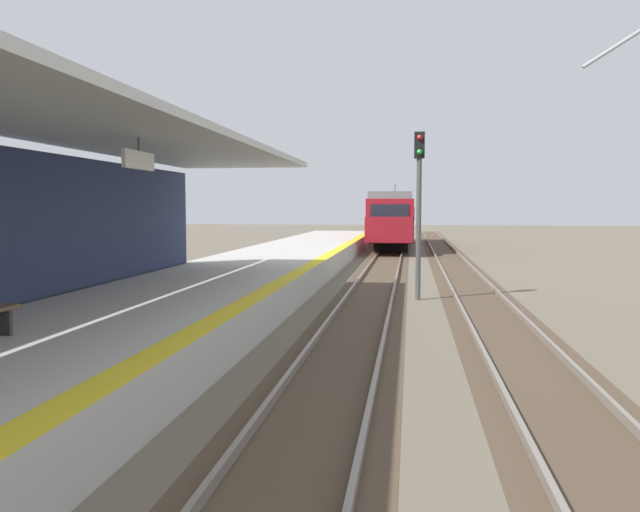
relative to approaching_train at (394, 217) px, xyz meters
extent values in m
cube|color=#B7B5AD|center=(-4.40, -32.57, -1.73)|extent=(5.00, 80.00, 0.90)
cube|color=yellow|center=(-2.15, -32.57, -1.27)|extent=(0.50, 80.00, 0.01)
cube|color=silver|center=(-4.50, -37.57, 2.17)|extent=(4.40, 24.00, 0.16)
cube|color=white|center=(-4.10, -35.57, 1.64)|extent=(0.08, 1.40, 0.36)
cylinder|color=#333333|center=(-4.10, -35.57, 1.96)|extent=(0.03, 0.03, 0.27)
cube|color=#4C3D2D|center=(0.00, -28.57, -2.17)|extent=(2.34, 120.00, 0.01)
cube|color=slate|center=(-0.72, -28.57, -2.09)|extent=(0.08, 120.00, 0.15)
cube|color=slate|center=(0.72, -28.57, -2.09)|extent=(0.08, 120.00, 0.15)
cube|color=#4C3D2D|center=(3.40, -28.57, -2.17)|extent=(2.34, 120.00, 0.01)
cube|color=slate|center=(2.68, -28.57, -2.09)|extent=(0.08, 120.00, 0.15)
cube|color=slate|center=(4.12, -28.57, -2.09)|extent=(0.08, 120.00, 0.15)
cube|color=maroon|center=(0.00, 0.38, -0.11)|extent=(2.90, 18.00, 2.70)
cube|color=slate|center=(0.00, 0.38, 1.46)|extent=(2.67, 18.00, 0.44)
cube|color=black|center=(0.00, -8.64, 0.30)|extent=(2.32, 0.06, 1.21)
cube|color=maroon|center=(0.00, -9.42, -0.58)|extent=(2.78, 1.60, 1.49)
cube|color=black|center=(1.46, 0.38, 0.30)|extent=(0.04, 15.84, 0.86)
cylinder|color=#333333|center=(0.00, 3.98, 2.13)|extent=(0.06, 0.06, 0.90)
cube|color=black|center=(0.00, -5.47, -1.82)|extent=(2.17, 2.20, 0.72)
cube|color=black|center=(0.00, 6.23, -1.82)|extent=(2.17, 2.20, 0.72)
cylinder|color=#4C4C4C|center=(1.50, -27.52, 0.02)|extent=(0.16, 0.16, 4.40)
cube|color=black|center=(1.50, -27.52, 2.62)|extent=(0.32, 0.24, 0.80)
sphere|color=red|center=(1.50, -27.66, 2.84)|extent=(0.16, 0.16, 0.16)
sphere|color=green|center=(1.50, -27.66, 2.40)|extent=(0.16, 0.16, 0.16)
cube|color=#333333|center=(-5.05, -38.73, -1.06)|extent=(0.36, 0.08, 0.44)
camera|label=1|loc=(1.26, -47.97, 0.71)|focal=36.59mm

